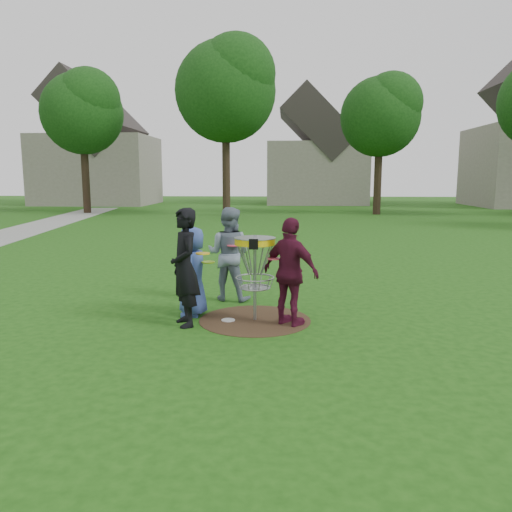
# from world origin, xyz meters

# --- Properties ---
(ground) EXTENTS (100.00, 100.00, 0.00)m
(ground) POSITION_xyz_m (0.00, 0.00, 0.00)
(ground) COLOR #19470F
(ground) RESTS_ON ground
(dirt_patch) EXTENTS (1.80, 1.80, 0.01)m
(dirt_patch) POSITION_xyz_m (0.00, 0.00, 0.00)
(dirt_patch) COLOR #47331E
(dirt_patch) RESTS_ON ground
(player_blue) EXTENTS (0.49, 0.74, 1.48)m
(player_blue) POSITION_xyz_m (-1.05, 0.25, 0.74)
(player_blue) COLOR #354C93
(player_blue) RESTS_ON ground
(player_black) EXTENTS (0.69, 0.79, 1.82)m
(player_black) POSITION_xyz_m (-1.06, -0.33, 0.91)
(player_black) COLOR black
(player_black) RESTS_ON ground
(player_grey) EXTENTS (0.97, 0.84, 1.73)m
(player_grey) POSITION_xyz_m (-0.57, 1.34, 0.87)
(player_grey) COLOR slate
(player_grey) RESTS_ON ground
(player_maroon) EXTENTS (1.04, 0.91, 1.68)m
(player_maroon) POSITION_xyz_m (0.57, -0.23, 0.84)
(player_maroon) COLOR #4F1229
(player_maroon) RESTS_ON ground
(disc_on_grass) EXTENTS (0.22, 0.22, 0.02)m
(disc_on_grass) POSITION_xyz_m (-0.43, -0.06, 0.01)
(disc_on_grass) COLOR silver
(disc_on_grass) RESTS_ON ground
(disc_golf_basket) EXTENTS (0.66, 0.67, 1.38)m
(disc_golf_basket) POSITION_xyz_m (0.00, -0.00, 1.02)
(disc_golf_basket) COLOR #9EA0A5
(disc_golf_basket) RESTS_ON ground
(held_discs) EXTENTS (1.32, 1.54, 0.23)m
(held_discs) POSITION_xyz_m (-0.43, 0.22, 1.03)
(held_discs) COLOR #A4D818
(held_discs) RESTS_ON ground
(tree_row) EXTENTS (51.20, 17.42, 9.90)m
(tree_row) POSITION_xyz_m (0.44, 20.67, 6.21)
(tree_row) COLOR #38281C
(tree_row) RESTS_ON ground
(house_row) EXTENTS (44.50, 10.65, 11.62)m
(house_row) POSITION_xyz_m (4.78, 33.07, 4.14)
(house_row) COLOR gray
(house_row) RESTS_ON ground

